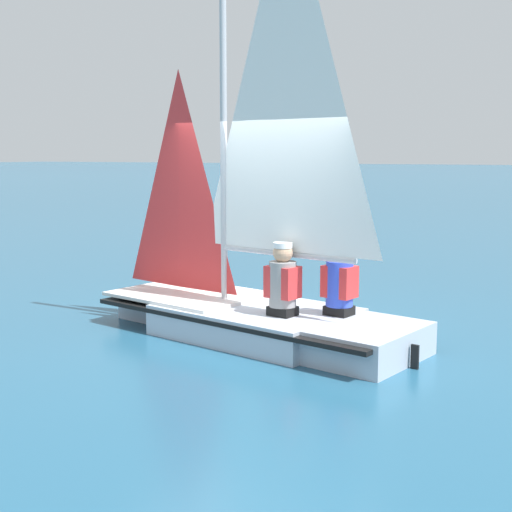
# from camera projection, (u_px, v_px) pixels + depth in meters

# --- Properties ---
(ground_plane) EXTENTS (260.00, 260.00, 0.00)m
(ground_plane) POSITION_uv_depth(u_px,v_px,m) (256.00, 336.00, 8.37)
(ground_plane) COLOR #235675
(sailboat_main) EXTENTS (4.11, 2.21, 5.11)m
(sailboat_main) POSITION_uv_depth(u_px,v_px,m) (257.00, 279.00, 8.26)
(sailboat_main) COLOR #B2BCCC
(sailboat_main) RESTS_ON ground_plane
(sailor_helm) EXTENTS (0.38, 0.35, 1.16)m
(sailor_helm) POSITION_uv_depth(u_px,v_px,m) (283.00, 291.00, 7.84)
(sailor_helm) COLOR black
(sailor_helm) RESTS_ON ground_plane
(sailor_crew) EXTENTS (0.38, 0.35, 1.16)m
(sailor_crew) POSITION_uv_depth(u_px,v_px,m) (339.00, 291.00, 7.86)
(sailor_crew) COLOR black
(sailor_crew) RESTS_ON ground_plane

